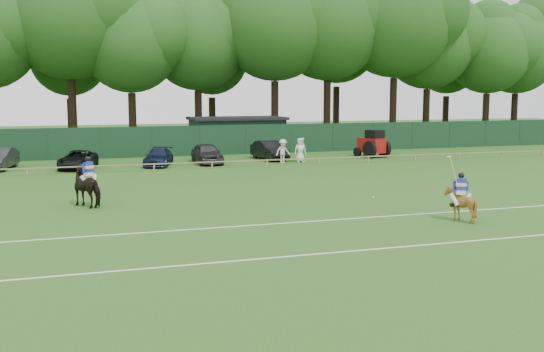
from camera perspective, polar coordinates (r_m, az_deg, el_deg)
name	(u,v)px	position (r m, az deg, el deg)	size (l,w,h in m)	color
ground	(283,218)	(26.93, 0.97, -3.81)	(160.00, 160.00, 0.00)	#1E4C14
horse_dark	(89,187)	(30.78, -16.08, -0.96)	(0.97, 2.14, 1.81)	black
horse_chestnut	(460,204)	(27.37, 16.51, -2.43)	(1.14, 1.28, 1.41)	brown
sedan_grey	(0,159)	(47.41, -23.23, 1.43)	(1.54, 4.42, 1.46)	#2A2A2C
suv_black	(78,160)	(45.92, -17.00, 1.41)	(2.09, 4.52, 1.26)	black
sedan_navy	(159,157)	(46.40, -10.14, 1.67)	(1.72, 4.23, 1.23)	#121A3B
hatch_grey	(207,153)	(47.30, -5.85, 2.03)	(1.79, 4.45, 1.52)	#323235
estate_black	(269,150)	(49.78, -0.23, 2.32)	(1.55, 4.44, 1.46)	black
spectator_left	(283,151)	(47.27, 0.98, 2.24)	(1.16, 0.66, 1.79)	silver
spectator_mid	(302,150)	(48.24, 2.69, 2.37)	(1.08, 0.45, 1.84)	silver
spectator_right	(300,150)	(47.95, 2.54, 2.33)	(0.89, 0.58, 1.83)	silver
rider_dark	(89,170)	(30.66, -16.12, 0.50)	(0.84, 0.66, 1.41)	silver
rider_chestnut	(461,188)	(27.25, 16.56, -1.04)	(0.90, 0.77, 2.05)	silver
polo_ball	(373,197)	(32.28, 9.07, -1.91)	(0.09, 0.09, 0.09)	silver
pitch_lines	(313,236)	(23.72, 3.73, -5.38)	(60.00, 5.10, 0.01)	silver
pitch_rail	(198,163)	(44.08, -6.67, 1.21)	(62.10, 0.10, 0.50)	#997F5B
perimeter_fence	(176,141)	(52.82, -8.62, 3.11)	(92.08, 0.08, 2.50)	#14351E
utility_shed	(237,134)	(56.99, -3.15, 3.80)	(8.40, 4.40, 3.04)	#14331E
tree_row	(183,147)	(61.12, -7.98, 2.55)	(96.00, 12.00, 21.00)	#26561C
tractor	(373,144)	(52.19, 9.02, 2.82)	(2.38, 3.00, 2.21)	maroon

